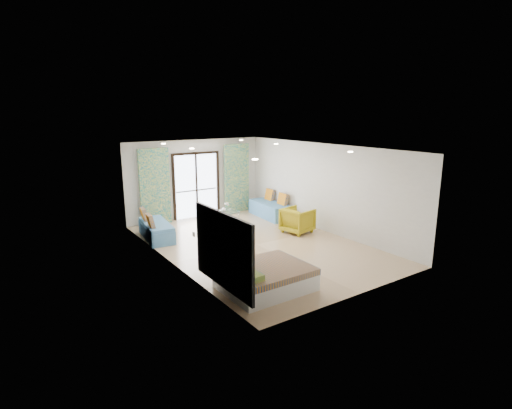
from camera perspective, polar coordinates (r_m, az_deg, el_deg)
floor at (r=11.21m, az=0.07°, el=-5.74°), size 5.00×7.50×0.01m
ceiling at (r=10.65m, az=0.08°, el=8.14°), size 5.00×7.50×0.01m
wall_back at (r=14.05m, az=-8.59°, el=3.65°), size 5.00×0.01×2.70m
wall_front at (r=8.13m, az=15.18°, el=-3.58°), size 5.00×0.01×2.70m
wall_left at (r=9.70m, az=-12.22°, el=-0.73°), size 0.01×7.50×2.70m
wall_right at (r=12.40m, az=9.67°, el=2.36°), size 0.01×7.50×2.70m
balcony_door at (r=14.04m, az=-8.52°, el=3.27°), size 1.76×0.08×2.28m
balcony_rail at (r=14.11m, az=-8.50°, el=2.04°), size 1.52×0.03×0.04m
curtain_left at (r=13.32m, az=-14.25°, el=2.44°), size 1.00×0.10×2.50m
curtain_right at (r=14.64m, az=-2.79°, el=3.76°), size 1.00×0.10×2.50m
downlight_a at (r=8.22m, az=-0.13°, el=6.48°), size 0.12×0.12×0.02m
downlight_b at (r=10.05m, az=13.32°, el=7.33°), size 0.12×0.12×0.02m
downlight_c at (r=10.83m, az=-9.15°, el=7.90°), size 0.12×0.12×0.02m
downlight_d at (r=12.28m, az=2.88°, el=8.64°), size 0.12×0.12×0.02m
downlight_e at (r=12.66m, az=-13.06°, el=8.46°), size 0.12×0.12×0.02m
downlight_f at (r=13.92m, az=-2.15°, el=9.17°), size 0.12×0.12×0.02m
headboard at (r=7.66m, az=-4.77°, el=-6.55°), size 0.06×2.10×1.50m
switch_plate at (r=8.71m, az=-8.90°, el=-4.22°), size 0.02×0.10×0.10m
bed at (r=8.44m, az=1.26°, el=-10.39°), size 1.76×1.44×0.61m
daybed_left at (r=12.03m, az=-14.12°, el=-3.50°), size 0.88×1.81×0.86m
daybed_right at (r=14.06m, az=2.07°, el=-0.65°), size 0.87×1.90×0.91m
coffee_table at (r=13.13m, az=-4.22°, el=-1.21°), size 0.68×0.68×0.75m
vase at (r=13.10m, az=-4.61°, el=-0.68°), size 0.16×0.17×0.16m
armchair at (r=12.27m, az=5.96°, el=-2.08°), size 0.91×0.95×0.84m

